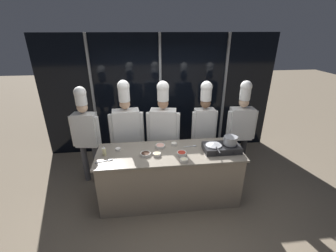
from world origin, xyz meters
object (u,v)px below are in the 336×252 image
chef_line (163,126)px  chef_sous (127,127)px  stock_pot (230,140)px  prep_bowl_soy_glaze (146,154)px  prep_bowl_shrimp (160,146)px  prep_bowl_garlic (174,144)px  prep_bowl_chili_flakes (182,153)px  prep_bowl_ginger (157,154)px  chef_apprentice (241,123)px  prep_bowl_noodles (184,160)px  serving_spoon_solid (108,160)px  frying_pan (214,144)px  portable_stove (222,148)px  chef_pastry (204,122)px  serving_spoon_slotted (193,146)px  prep_bowl_rice (118,149)px  chef_head (86,129)px  squeeze_bottle_oil (104,151)px

chef_line → chef_sous: bearing=3.5°
stock_pot → prep_bowl_soy_glaze: stock_pot is taller
prep_bowl_shrimp → stock_pot: bearing=-11.2°
stock_pot → prep_bowl_garlic: 0.94m
prep_bowl_chili_flakes → prep_bowl_soy_glaze: (-0.57, 0.05, -0.00)m
prep_bowl_chili_flakes → chef_line: (-0.22, 0.74, 0.15)m
prep_bowl_ginger → chef_sous: size_ratio=0.06×
chef_sous → chef_apprentice: 2.19m
stock_pot → prep_bowl_noodles: bearing=-162.2°
serving_spoon_solid → chef_line: (0.92, 0.78, 0.17)m
frying_pan → prep_bowl_soy_glaze: 1.11m
prep_bowl_chili_flakes → portable_stove: bearing=5.0°
stock_pot → chef_line: (-1.03, 0.68, -0.01)m
prep_bowl_garlic → chef_pastry: (0.64, 0.45, 0.19)m
serving_spoon_slotted → prep_bowl_rice: bearing=179.4°
stock_pot → prep_bowl_chili_flakes: 0.82m
prep_bowl_noodles → chef_apprentice: chef_apprentice is taller
chef_head → chef_apprentice: 2.91m
squeeze_bottle_oil → chef_apprentice: (2.50, 0.64, 0.09)m
serving_spoon_slotted → chef_sous: bearing=153.5°
prep_bowl_noodles → prep_bowl_garlic: (-0.08, 0.53, -0.00)m
prep_bowl_soy_glaze → prep_bowl_rice: prep_bowl_soy_glaze is taller
prep_bowl_shrimp → chef_pastry: size_ratio=0.09×
stock_pot → chef_pastry: bearing=108.9°
squeeze_bottle_oil → prep_bowl_garlic: squeeze_bottle_oil is taller
prep_bowl_ginger → chef_apprentice: size_ratio=0.06×
frying_pan → prep_bowl_shrimp: (-0.85, 0.23, -0.11)m
chef_sous → chef_pastry: size_ratio=1.02×
frying_pan → stock_pot: stock_pot is taller
serving_spoon_solid → prep_bowl_garlic: bearing=19.1°
prep_bowl_rice → chef_line: chef_line is taller
portable_stove → chef_head: bearing=162.5°
chef_sous → prep_bowl_ginger: bearing=116.8°
prep_bowl_noodles → serving_spoon_solid: (-1.15, 0.16, -0.02)m
chef_sous → chef_pastry: 1.46m
prep_bowl_noodles → prep_bowl_garlic: 0.53m
prep_bowl_ginger → chef_apprentice: bearing=24.1°
portable_stove → chef_pastry: 0.75m
prep_bowl_chili_flakes → chef_apprentice: bearing=30.7°
stock_pot → serving_spoon_solid: (-1.95, -0.10, -0.18)m
prep_bowl_rice → chef_head: (-0.60, 0.52, 0.16)m
chef_pastry → chef_apprentice: chef_pastry is taller
prep_bowl_noodles → prep_bowl_rice: prep_bowl_noodles is taller
chef_sous → stock_pot: bearing=150.6°
portable_stove → frying_pan: frying_pan is taller
chef_sous → chef_line: size_ratio=1.01×
frying_pan → prep_bowl_soy_glaze: frying_pan is taller
prep_bowl_ginger → prep_bowl_rice: (-0.63, 0.25, -0.01)m
prep_bowl_shrimp → serving_spoon_solid: 0.89m
prep_bowl_chili_flakes → chef_pastry: size_ratio=0.08×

